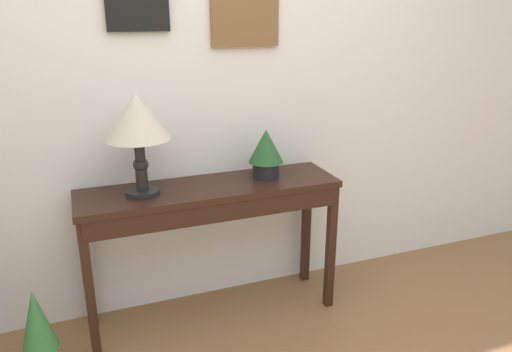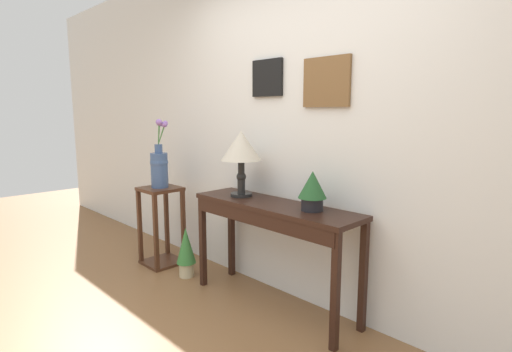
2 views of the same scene
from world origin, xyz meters
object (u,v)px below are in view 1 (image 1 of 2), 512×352
console_table (212,207)px  potted_plant_floor (38,328)px  potted_plant_on_console (266,151)px  table_lamp (137,121)px

console_table → potted_plant_floor: (-0.91, -0.13, -0.44)m
potted_plant_on_console → console_table: bearing=-171.4°
table_lamp → potted_plant_floor: table_lamp is taller
console_table → table_lamp: size_ratio=2.69×
potted_plant_floor → potted_plant_on_console: bearing=8.5°
console_table → potted_plant_on_console: (0.33, 0.05, 0.26)m
table_lamp → potted_plant_floor: size_ratio=1.14×
console_table → potted_plant_on_console: 0.42m
console_table → potted_plant_floor: console_table is taller
table_lamp → potted_plant_on_console: table_lamp is taller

